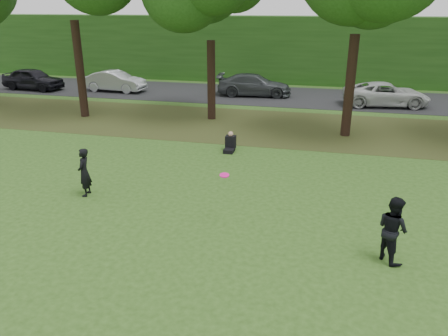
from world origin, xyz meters
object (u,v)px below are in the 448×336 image
(player_left, at_px, (84,172))
(seated_person, at_px, (230,144))
(player_right, at_px, (393,229))
(frisbee, at_px, (224,175))

(player_left, xyz_separation_m, seated_person, (3.54, 5.58, -0.48))
(player_right, distance_m, seated_person, 9.25)
(player_left, bearing_deg, seated_person, 136.98)
(player_right, xyz_separation_m, frisbee, (-4.35, 0.91, 0.63))
(player_left, relative_size, frisbee, 4.34)
(player_left, relative_size, player_right, 0.96)
(player_right, distance_m, frisbee, 4.48)
(player_right, bearing_deg, frisbee, 43.40)
(frisbee, xyz_separation_m, seated_person, (-1.29, 6.40, -1.15))
(player_left, distance_m, seated_person, 6.63)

